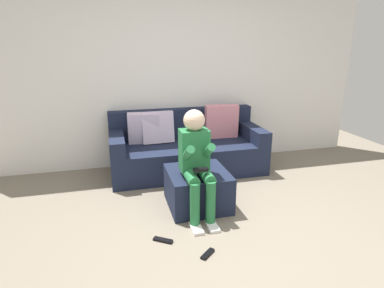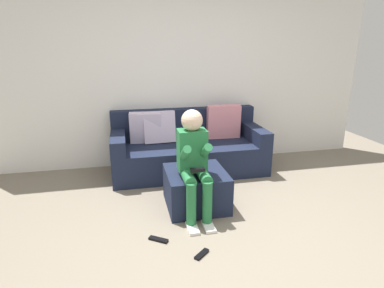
# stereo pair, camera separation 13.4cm
# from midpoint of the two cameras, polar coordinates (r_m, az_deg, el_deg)

# --- Properties ---
(ground_plane) EXTENTS (7.33, 7.33, 0.00)m
(ground_plane) POSITION_cam_midpoint_polar(r_m,az_deg,el_deg) (2.87, 6.66, -19.06)
(ground_plane) COLOR slate
(wall_back) EXTENTS (5.64, 0.10, 2.69)m
(wall_back) POSITION_cam_midpoint_polar(r_m,az_deg,el_deg) (4.63, -3.56, 13.00)
(wall_back) COLOR white
(wall_back) RESTS_ON ground_plane
(couch_sectional) EXTENTS (2.07, 0.87, 0.88)m
(couch_sectional) POSITION_cam_midpoint_polar(r_m,az_deg,el_deg) (4.43, -1.95, -0.80)
(couch_sectional) COLOR #192138
(couch_sectional) RESTS_ON ground_plane
(ottoman) EXTENTS (0.64, 0.65, 0.40)m
(ottoman) POSITION_cam_midpoint_polar(r_m,az_deg,el_deg) (3.50, -0.11, -7.99)
(ottoman) COLOR #192138
(ottoman) RESTS_ON ground_plane
(person_seated) EXTENTS (0.29, 0.61, 1.09)m
(person_seated) POSITION_cam_midpoint_polar(r_m,az_deg,el_deg) (3.17, -0.43, -2.50)
(person_seated) COLOR #26723F
(person_seated) RESTS_ON ground_plane
(remote_near_ottoman) EXTENTS (0.15, 0.14, 0.02)m
(remote_near_ottoman) POSITION_cam_midpoint_polar(r_m,az_deg,el_deg) (2.84, 1.39, -19.15)
(remote_near_ottoman) COLOR black
(remote_near_ottoman) RESTS_ON ground_plane
(remote_by_storage_bin) EXTENTS (0.18, 0.14, 0.02)m
(remote_by_storage_bin) POSITION_cam_midpoint_polar(r_m,az_deg,el_deg) (3.01, -6.55, -16.80)
(remote_by_storage_bin) COLOR black
(remote_by_storage_bin) RESTS_ON ground_plane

